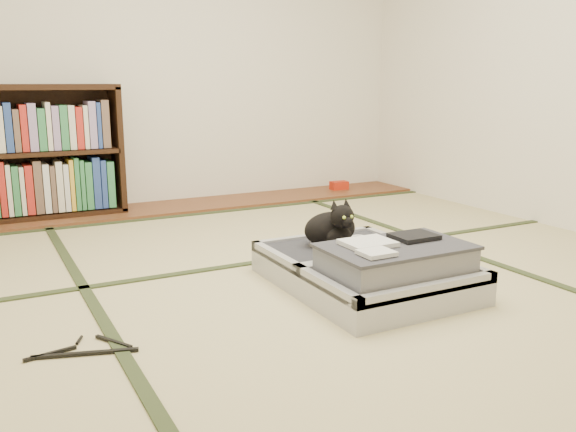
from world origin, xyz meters
name	(u,v)px	position (x,y,z in m)	size (l,w,h in m)	color
floor	(312,281)	(0.00, 0.00, 0.00)	(4.50, 4.50, 0.00)	#C2B881
wood_strip	(183,206)	(0.00, 2.00, 0.01)	(4.00, 0.50, 0.02)	brown
red_item	(339,185)	(1.43, 2.03, 0.06)	(0.15, 0.09, 0.07)	#B6230E
tatami_borders	(268,255)	(0.00, 0.49, 0.00)	(4.00, 4.50, 0.01)	#2D381E
bookcase	(18,156)	(-1.12, 2.07, 0.45)	(1.37, 0.31, 0.92)	black
suitcase	(369,269)	(0.17, -0.22, 0.10)	(0.72, 0.96, 0.28)	#A0A0A4
cat	(333,228)	(0.15, 0.07, 0.23)	(0.32, 0.32, 0.26)	black
cable_coil	(358,239)	(0.33, 0.11, 0.15)	(0.10, 0.10, 0.02)	white
hanger	(84,350)	(-1.12, -0.31, 0.01)	(0.38, 0.22, 0.01)	black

